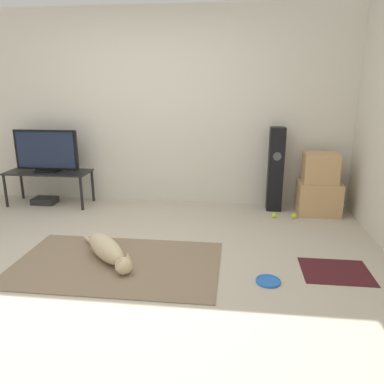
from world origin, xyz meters
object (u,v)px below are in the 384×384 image
object	(u,v)px
cardboard_box_lower	(318,198)
tennis_ball_near_speaker	(294,216)
frisbee	(268,281)
tv_stand	(49,175)
game_console	(45,201)
tennis_ball_by_boxes	(274,215)
tv	(46,151)
cardboard_box_upper	(320,168)
floor_speaker	(276,170)
dog	(108,250)

from	to	relation	value
cardboard_box_lower	tennis_ball_near_speaker	xyz separation A→B (m)	(-0.32, -0.22, -0.17)
frisbee	cardboard_box_lower	bearing A→B (deg)	67.61
tennis_ball_near_speaker	tv_stand	bearing A→B (deg)	176.44
frisbee	game_console	bearing A→B (deg)	148.05
tennis_ball_by_boxes	game_console	bearing A→B (deg)	176.13
tennis_ball_near_speaker	game_console	xyz separation A→B (m)	(-3.34, 0.21, 0.01)
game_console	frisbee	bearing A→B (deg)	-31.95
tv_stand	tv	xyz separation A→B (m)	(0.00, 0.00, 0.32)
frisbee	cardboard_box_upper	bearing A→B (deg)	67.91
cardboard_box_lower	floor_speaker	world-z (taller)	floor_speaker
dog	floor_speaker	world-z (taller)	floor_speaker
frisbee	game_console	xyz separation A→B (m)	(-2.91, 1.82, 0.03)
tennis_ball_near_speaker	game_console	bearing A→B (deg)	176.47
cardboard_box_lower	tennis_ball_by_boxes	size ratio (longest dim) A/B	7.83
tv	dog	bearing A→B (deg)	-49.76
dog	tennis_ball_by_boxes	distance (m)	2.16
tennis_ball_by_boxes	cardboard_box_upper	bearing A→B (deg)	22.11
frisbee	floor_speaker	xyz separation A→B (m)	(0.21, 1.93, 0.53)
frisbee	tennis_ball_near_speaker	distance (m)	1.67
cardboard_box_upper	game_console	xyz separation A→B (m)	(-3.65, -0.01, -0.56)
tv_stand	game_console	xyz separation A→B (m)	(-0.10, 0.00, -0.37)
tennis_ball_near_speaker	frisbee	bearing A→B (deg)	-105.03
tennis_ball_by_boxes	tv_stand	bearing A→B (deg)	176.09
floor_speaker	tennis_ball_near_speaker	xyz separation A→B (m)	(0.22, -0.32, -0.51)
dog	floor_speaker	size ratio (longest dim) A/B	0.67
dog	tennis_ball_near_speaker	bearing A→B (deg)	36.71
tv	tennis_ball_near_speaker	xyz separation A→B (m)	(3.24, -0.20, -0.70)
cardboard_box_upper	game_console	distance (m)	3.70
cardboard_box_upper	tv	distance (m)	3.56
floor_speaker	tennis_ball_by_boxes	size ratio (longest dim) A/B	16.35
tennis_ball_near_speaker	game_console	distance (m)	3.35
tv	cardboard_box_lower	bearing A→B (deg)	0.29
dog	tv	world-z (taller)	tv
tv_stand	tv	world-z (taller)	tv
dog	tennis_ball_by_boxes	size ratio (longest dim) A/B	11.00
frisbee	game_console	world-z (taller)	game_console
tv	frisbee	bearing A→B (deg)	-32.83
cardboard_box_upper	tv	bearing A→B (deg)	-179.77
game_console	tv_stand	bearing A→B (deg)	-2.73
frisbee	cardboard_box_lower	xyz separation A→B (m)	(0.75, 1.83, 0.19)
cardboard_box_upper	tennis_ball_near_speaker	distance (m)	0.68
tv_stand	tv	bearing A→B (deg)	90.00
dog	cardboard_box_upper	world-z (taller)	cardboard_box_upper
cardboard_box_lower	game_console	size ratio (longest dim) A/B	1.65
cardboard_box_lower	cardboard_box_upper	xyz separation A→B (m)	(-0.01, -0.00, 0.39)
tennis_ball_by_boxes	game_console	world-z (taller)	game_console
tennis_ball_near_speaker	tennis_ball_by_boxes	bearing A→B (deg)	-179.14
tv_stand	tennis_ball_near_speaker	size ratio (longest dim) A/B	16.89
cardboard_box_upper	tv	size ratio (longest dim) A/B	0.48
game_console	tennis_ball_near_speaker	bearing A→B (deg)	-3.53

